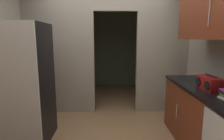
{
  "coord_description": "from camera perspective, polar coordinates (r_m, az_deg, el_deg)",
  "views": [
    {
      "loc": [
        0.03,
        -2.55,
        1.57
      ],
      "look_at": [
        0.1,
        0.44,
        1.05
      ],
      "focal_mm": 29.67,
      "sensor_mm": 36.0,
      "label": 1
    }
  ],
  "objects": [
    {
      "name": "adjoining_room_shell",
      "position": [
        5.49,
        -1.54,
        7.36
      ],
      "size": [
        3.37,
        2.37,
        2.67
      ],
      "color": "slate",
      "rests_on": "ground"
    },
    {
      "name": "lower_cabinet_run",
      "position": [
        2.78,
        28.82,
        -15.02
      ],
      "size": [
        0.62,
        2.12,
        0.91
      ],
      "color": "maroon",
      "rests_on": "ground"
    },
    {
      "name": "boombox",
      "position": [
        2.69,
        27.95,
        -3.64
      ],
      "size": [
        0.2,
        0.36,
        0.19
      ],
      "color": "maroon",
      "rests_on": "lower_cabinet_run"
    },
    {
      "name": "kitchen_partition",
      "position": [
        3.84,
        -2.4,
        7.44
      ],
      "size": [
        3.37,
        0.12,
        2.67
      ],
      "color": "#9E998C",
      "rests_on": "ground"
    },
    {
      "name": "refrigerator",
      "position": [
        3.06,
        -26.28,
        -3.99
      ],
      "size": [
        0.79,
        0.77,
        1.78
      ],
      "color": "black",
      "rests_on": "ground"
    }
  ]
}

